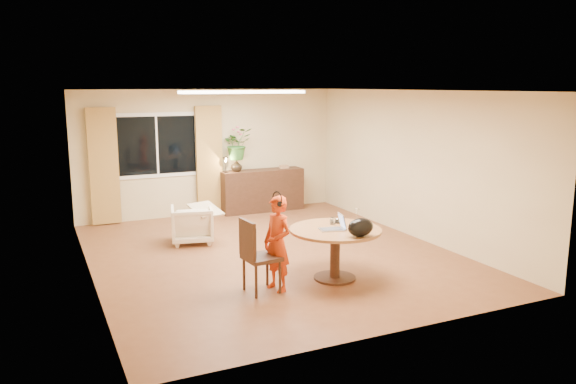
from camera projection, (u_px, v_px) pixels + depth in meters
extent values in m
plane|color=brown|center=(271.00, 254.00, 9.05)|extent=(6.50, 6.50, 0.00)
plane|color=white|center=(270.00, 91.00, 8.56)|extent=(6.50, 6.50, 0.00)
plane|color=tan|center=(210.00, 152.00, 11.70)|extent=(5.50, 0.00, 5.50)
plane|color=tan|center=(86.00, 188.00, 7.67)|extent=(0.00, 6.50, 6.50)
plane|color=tan|center=(414.00, 164.00, 9.93)|extent=(0.00, 6.50, 6.50)
cube|color=white|center=(157.00, 145.00, 11.20)|extent=(1.70, 0.02, 1.30)
cube|color=black|center=(157.00, 145.00, 11.19)|extent=(1.55, 0.01, 1.15)
cube|color=white|center=(157.00, 145.00, 11.19)|extent=(0.04, 0.01, 1.15)
cube|color=olive|center=(104.00, 166.00, 10.76)|extent=(0.55, 0.08, 2.25)
cube|color=olive|center=(209.00, 160.00, 11.63)|extent=(0.55, 0.08, 2.25)
cube|color=white|center=(243.00, 92.00, 9.64)|extent=(2.20, 0.35, 0.05)
cylinder|color=brown|center=(335.00, 230.00, 7.77)|extent=(1.28, 1.28, 0.04)
cylinder|color=#311D10|center=(335.00, 255.00, 7.84)|extent=(0.14, 0.14, 0.69)
cylinder|color=#311D10|center=(335.00, 278.00, 7.90)|extent=(0.59, 0.59, 0.03)
imported|color=red|center=(277.00, 243.00, 7.37)|extent=(0.53, 0.43, 1.27)
imported|color=beige|center=(192.00, 224.00, 9.67)|extent=(0.82, 0.84, 0.64)
cube|color=#311D10|center=(262.00, 190.00, 12.09)|extent=(1.80, 0.44, 0.90)
imported|color=black|center=(236.00, 166.00, 11.74)|extent=(0.24, 0.24, 0.25)
imported|color=#325E23|center=(237.00, 144.00, 11.66)|extent=(0.70, 0.64, 0.66)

